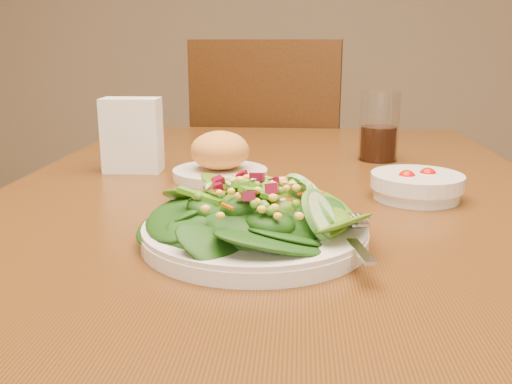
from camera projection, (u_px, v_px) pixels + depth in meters
The scene contains 7 objects.
dining_table at pixel (277, 254), 0.92m from camera, with size 0.90×1.40×0.75m.
chair_far at pixel (273, 190), 1.81m from camera, with size 0.53×0.53×0.99m.
salad_plate at pixel (263, 220), 0.67m from camera, with size 0.27×0.27×0.08m.
bread_plate at pixel (220, 159), 0.99m from camera, with size 0.16×0.16×0.08m.
tomato_bowl at pixel (417, 186), 0.86m from camera, with size 0.14×0.14×0.05m.
drinking_glass at pixel (379, 131), 1.13m from camera, with size 0.08×0.08×0.14m.
napkin_holder at pixel (132, 133), 1.03m from camera, with size 0.10×0.06×0.13m.
Camera 1 is at (0.03, -0.86, 0.98)m, focal length 40.00 mm.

